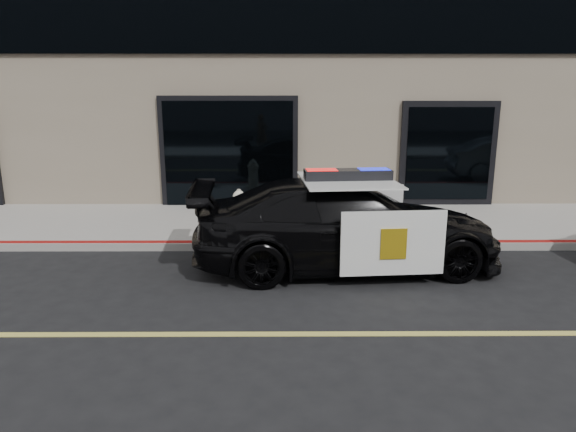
{
  "coord_description": "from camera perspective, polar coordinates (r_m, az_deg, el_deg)",
  "views": [
    {
      "loc": [
        0.41,
        -5.92,
        2.99
      ],
      "look_at": [
        0.45,
        2.2,
        1.0
      ],
      "focal_mm": 32.0,
      "sensor_mm": 36.0,
      "label": 1
    }
  ],
  "objects": [
    {
      "name": "ground",
      "position": [
        6.65,
        -3.9,
        -12.99
      ],
      "size": [
        120.0,
        120.0,
        0.0
      ],
      "primitive_type": "plane",
      "color": "black",
      "rests_on": "ground"
    },
    {
      "name": "police_car",
      "position": [
        8.84,
        6.52,
        -0.88
      ],
      "size": [
        2.96,
        5.57,
        1.71
      ],
      "color": "black",
      "rests_on": "ground"
    },
    {
      "name": "fire_hydrant",
      "position": [
        10.71,
        -5.44,
        0.54
      ],
      "size": [
        0.39,
        0.54,
        0.86
      ],
      "color": "#EDEACC",
      "rests_on": "sidewalk_n"
    },
    {
      "name": "sidewalk_n",
      "position": [
        11.55,
        -2.33,
        -0.86
      ],
      "size": [
        60.0,
        3.5,
        0.15
      ],
      "primitive_type": "cube",
      "color": "gray",
      "rests_on": "ground"
    }
  ]
}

